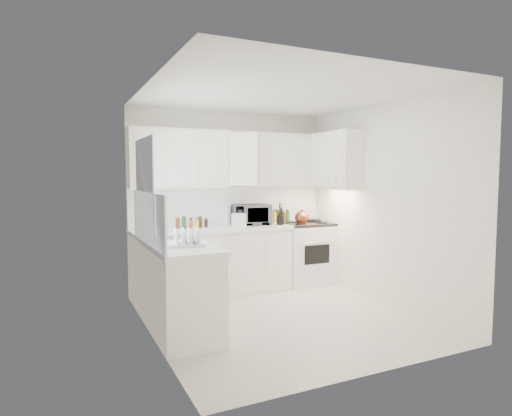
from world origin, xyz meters
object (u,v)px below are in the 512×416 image
stove (306,244)px  tea_kettle (302,217)px  rice_cooker (239,218)px  dish_rack (186,236)px  microwave (251,212)px  utensil_crock (281,214)px

stove → tea_kettle: bearing=-136.6°
rice_cooker → dish_rack: rice_cooker is taller
tea_kettle → microwave: microwave is taller
tea_kettle → rice_cooker: (-0.96, 0.14, -0.00)m
stove → rice_cooker: size_ratio=5.55×
dish_rack → tea_kettle: bearing=37.6°
utensil_crock → dish_rack: bearing=-144.9°
rice_cooker → dish_rack: bearing=-136.5°
microwave → rice_cooker: bearing=-149.3°
microwave → dish_rack: microwave is taller
microwave → dish_rack: size_ratio=1.45×
tea_kettle → utensil_crock: utensil_crock is taller
stove → microwave: size_ratio=2.25×
stove → tea_kettle: 0.52m
microwave → rice_cooker: 0.26m
microwave → utensil_crock: 0.43m
microwave → dish_rack: (-1.41, -1.47, -0.08)m
microwave → rice_cooker: (-0.23, -0.09, -0.07)m
tea_kettle → dish_rack: bearing=-126.8°
rice_cooker → utensil_crock: (0.61, -0.12, 0.06)m
microwave → stove: bearing=4.1°
tea_kettle → utensil_crock: 0.35m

